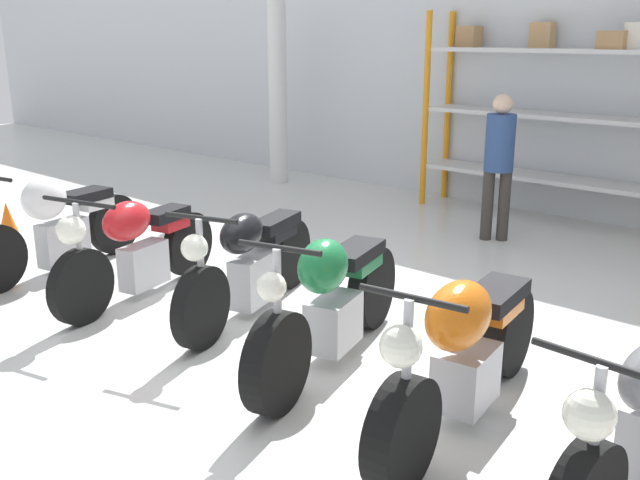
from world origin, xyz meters
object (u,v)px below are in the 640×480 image
(motorcycle_green, at_px, (331,302))
(person_near_rack, at_px, (499,156))
(traffic_cone, at_px, (9,228))
(motorcycle_black, at_px, (250,262))
(motorcycle_red, at_px, (136,247))
(motorcycle_orange, at_px, (464,351))
(motorcycle_white, at_px, (56,223))
(shelving_rack, at_px, (548,102))

(motorcycle_green, relative_size, person_near_rack, 1.30)
(motorcycle_green, relative_size, traffic_cone, 3.84)
(motorcycle_black, height_order, person_near_rack, person_near_rack)
(motorcycle_red, distance_m, motorcycle_orange, 3.21)
(motorcycle_white, height_order, person_near_rack, person_near_rack)
(motorcycle_white, distance_m, person_near_rack, 4.68)
(motorcycle_red, bearing_deg, motorcycle_orange, 77.29)
(person_near_rack, bearing_deg, motorcycle_green, 159.99)
(person_near_rack, bearing_deg, motorcycle_black, 142.15)
(motorcycle_white, relative_size, motorcycle_black, 1.01)
(motorcycle_black, xyz_separation_m, person_near_rack, (0.42, 3.35, 0.51))
(motorcycle_black, height_order, motorcycle_orange, motorcycle_orange)
(motorcycle_red, bearing_deg, shelving_rack, 150.95)
(motorcycle_white, relative_size, motorcycle_green, 0.97)
(motorcycle_red, relative_size, motorcycle_black, 0.96)
(shelving_rack, bearing_deg, traffic_cone, -124.55)
(motorcycle_black, bearing_deg, motorcycle_green, 58.98)
(person_near_rack, relative_size, traffic_cone, 2.95)
(motorcycle_white, height_order, motorcycle_orange, motorcycle_white)
(motorcycle_red, height_order, traffic_cone, motorcycle_red)
(shelving_rack, xyz_separation_m, motorcycle_orange, (1.85, -4.95, -1.00))
(motorcycle_orange, bearing_deg, motorcycle_green, -102.83)
(shelving_rack, distance_m, traffic_cone, 6.34)
(motorcycle_orange, relative_size, person_near_rack, 1.33)
(motorcycle_white, xyz_separation_m, person_near_rack, (2.61, 3.85, 0.46))
(traffic_cone, bearing_deg, motorcycle_white, 1.99)
(motorcycle_white, bearing_deg, motorcycle_green, 83.17)
(shelving_rack, xyz_separation_m, traffic_cone, (-3.53, -5.13, -1.18))
(motorcycle_green, bearing_deg, traffic_cone, -101.59)
(motorcycle_green, bearing_deg, motorcycle_white, -101.08)
(motorcycle_white, xyz_separation_m, traffic_cone, (-0.98, -0.03, -0.21))
(motorcycle_white, xyz_separation_m, motorcycle_green, (3.30, 0.24, -0.04))
(motorcycle_orange, bearing_deg, shelving_rack, -167.50)
(traffic_cone, bearing_deg, motorcycle_red, 3.15)
(person_near_rack, height_order, traffic_cone, person_near_rack)
(motorcycle_white, height_order, motorcycle_red, motorcycle_white)
(traffic_cone, bearing_deg, person_near_rack, 47.32)
(motorcycle_black, distance_m, traffic_cone, 3.22)
(motorcycle_red, relative_size, traffic_cone, 3.54)
(person_near_rack, xyz_separation_m, traffic_cone, (-3.59, -3.89, -0.68))
(motorcycle_white, bearing_deg, person_near_rack, 134.85)
(shelving_rack, height_order, person_near_rack, shelving_rack)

